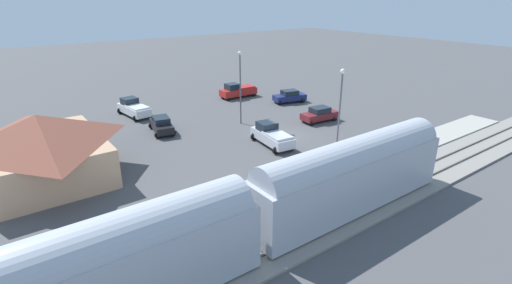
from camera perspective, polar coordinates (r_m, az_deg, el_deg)
name	(u,v)px	position (r m, az deg, el deg)	size (l,w,h in m)	color
ground_plane	(283,136)	(40.72, 4.13, 0.86)	(200.00, 200.00, 0.00)	#4C4C4F
railway_track	(398,185)	(32.24, 20.44, -6.05)	(4.80, 70.00, 0.30)	gray
platform	(358,167)	(34.27, 14.97, -3.64)	(3.20, 46.00, 0.30)	#A8A399
passenger_train	(251,211)	(21.57, -0.78, -10.33)	(2.93, 33.02, 4.98)	#ADB2BC
station_building	(41,146)	(35.01, -29.40, -0.52)	(11.79, 9.59, 5.40)	tan
pedestrian_on_platform	(303,173)	(29.70, 7.11, -4.61)	(0.36, 0.36, 1.71)	brown
sedan_black	(161,125)	(42.82, -13.94, 2.55)	(4.77, 2.91, 1.74)	black
pickup_silver	(272,135)	(38.00, 2.34, 1.03)	(5.59, 2.97, 2.14)	silver
sedan_navy	(290,96)	(53.58, 5.03, 6.82)	(2.85, 4.81, 1.74)	navy
sedan_maroon	(320,114)	(45.84, 9.48, 4.12)	(2.24, 4.65, 1.74)	maroon
pickup_red	(238,90)	(56.13, -2.76, 7.70)	(2.11, 5.45, 2.14)	red
pickup_white	(133,108)	(49.59, -17.84, 4.87)	(5.58, 2.95, 2.14)	white
light_pole_near_platform	(340,104)	(34.45, 12.46, 5.58)	(0.44, 0.44, 8.23)	#515156
light_pole_lot_center	(240,80)	(43.39, -2.37, 9.31)	(0.44, 0.44, 8.33)	#515156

